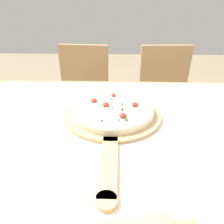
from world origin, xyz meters
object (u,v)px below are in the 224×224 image
Objects in this scene: pizza_peel at (112,117)px; pizza at (112,109)px; chair_left at (83,96)px; chair_right at (164,97)px.

pizza is at bearing 89.73° from pizza_peel.
pizza_peel is 0.66× the size of chair_left.
chair_left reaches higher than pizza.
pizza is 0.35× the size of chair_left.
pizza_peel is 1.91× the size of pizza.
chair_left is 1.00× the size of chair_right.
pizza_peel is at bearing -118.58° from chair_right.
chair_left is 0.64m from chair_right.
chair_left is at bearing 177.04° from chair_right.
chair_left is at bearing 108.55° from pizza.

